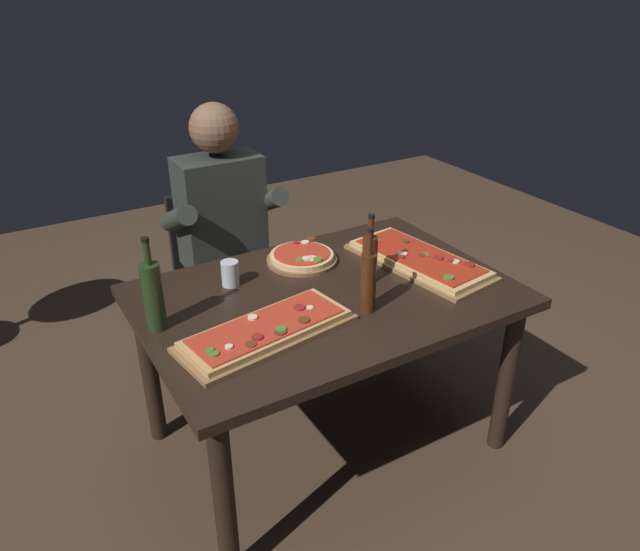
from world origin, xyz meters
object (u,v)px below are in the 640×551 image
(pizza_rectangular_left, at_px, (419,260))
(vinegar_bottle_green, at_px, (153,295))
(wine_bottle_dark, at_px, (368,281))
(tumbler_near_camera, at_px, (230,275))
(pizza_rectangular_front, at_px, (267,330))
(diner_chair, at_px, (220,270))
(seated_diner, at_px, (226,232))
(dining_table, at_px, (327,314))
(oil_bottle_amber, at_px, (370,257))
(pizza_round_far, at_px, (302,257))

(pizza_rectangular_left, height_order, vinegar_bottle_green, vinegar_bottle_green)
(pizza_rectangular_left, relative_size, vinegar_bottle_green, 1.96)
(wine_bottle_dark, bearing_deg, vinegar_bottle_green, 158.39)
(vinegar_bottle_green, height_order, tumbler_near_camera, vinegar_bottle_green)
(vinegar_bottle_green, distance_m, tumbler_near_camera, 0.39)
(pizza_rectangular_front, xyz_separation_m, diner_chair, (0.22, 1.01, -0.27))
(vinegar_bottle_green, xyz_separation_m, tumbler_near_camera, (0.34, 0.16, -0.09))
(vinegar_bottle_green, xyz_separation_m, seated_diner, (0.53, 0.65, -0.13))
(dining_table, relative_size, tumbler_near_camera, 13.99)
(oil_bottle_amber, bearing_deg, pizza_rectangular_left, 2.82)
(seated_diner, bearing_deg, pizza_rectangular_front, -104.12)
(pizza_rectangular_front, height_order, seated_diner, seated_diner)
(pizza_rectangular_left, bearing_deg, vinegar_bottle_green, 176.19)
(pizza_rectangular_left, xyz_separation_m, tumbler_near_camera, (-0.75, 0.23, 0.02))
(dining_table, height_order, pizza_rectangular_left, pizza_rectangular_left)
(vinegar_bottle_green, relative_size, tumbler_near_camera, 3.40)
(vinegar_bottle_green, bearing_deg, seated_diner, 50.98)
(wine_bottle_dark, bearing_deg, diner_chair, 98.82)
(dining_table, relative_size, vinegar_bottle_green, 4.12)
(vinegar_bottle_green, bearing_deg, pizza_round_far, 16.12)
(dining_table, bearing_deg, vinegar_bottle_green, 172.49)
(pizza_rectangular_front, height_order, pizza_rectangular_left, same)
(pizza_rectangular_front, xyz_separation_m, pizza_rectangular_left, (0.79, 0.16, 0.00))
(pizza_round_far, relative_size, diner_chair, 0.34)
(vinegar_bottle_green, distance_m, seated_diner, 0.85)
(pizza_rectangular_front, height_order, wine_bottle_dark, wine_bottle_dark)
(dining_table, xyz_separation_m, tumbler_near_camera, (-0.29, 0.24, 0.14))
(dining_table, xyz_separation_m, pizza_rectangular_left, (0.46, 0.01, 0.12))
(pizza_rectangular_front, xyz_separation_m, pizza_round_far, (0.38, 0.43, -0.00))
(seated_diner, bearing_deg, vinegar_bottle_green, -129.02)
(pizza_rectangular_left, xyz_separation_m, pizza_round_far, (-0.41, 0.27, -0.00))
(wine_bottle_dark, height_order, oil_bottle_amber, wine_bottle_dark)
(wine_bottle_dark, bearing_deg, pizza_round_far, 90.99)
(wine_bottle_dark, bearing_deg, pizza_rectangular_left, 26.57)
(tumbler_near_camera, xyz_separation_m, diner_chair, (0.19, 0.61, -0.30))
(oil_bottle_amber, relative_size, vinegar_bottle_green, 0.82)
(vinegar_bottle_green, height_order, seated_diner, seated_diner)
(dining_table, height_order, oil_bottle_amber, oil_bottle_amber)
(tumbler_near_camera, bearing_deg, pizza_rectangular_front, -95.45)
(pizza_rectangular_front, relative_size, vinegar_bottle_green, 1.90)
(pizza_round_far, relative_size, vinegar_bottle_green, 0.87)
(dining_table, distance_m, pizza_rectangular_left, 0.47)
(pizza_rectangular_front, height_order, diner_chair, diner_chair)
(pizza_rectangular_front, relative_size, diner_chair, 0.74)
(pizza_rectangular_front, distance_m, pizza_round_far, 0.58)
(pizza_rectangular_left, distance_m, pizza_round_far, 0.49)
(tumbler_near_camera, xyz_separation_m, seated_diner, (0.19, 0.49, -0.04))
(pizza_round_far, distance_m, seated_diner, 0.48)
(pizza_round_far, height_order, tumbler_near_camera, tumbler_near_camera)
(vinegar_bottle_green, bearing_deg, dining_table, -7.51)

